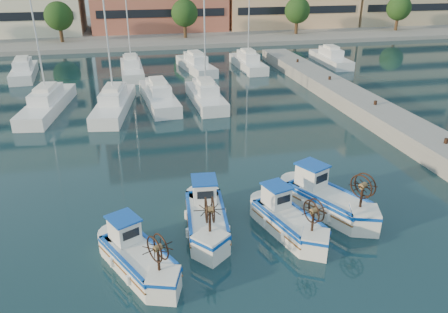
% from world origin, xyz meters
% --- Properties ---
extents(ground, '(300.00, 300.00, 0.00)m').
position_xyz_m(ground, '(0.00, 0.00, 0.00)').
color(ground, '#18343E').
rests_on(ground, ground).
extents(quay, '(3.00, 60.00, 1.20)m').
position_xyz_m(quay, '(13.00, 8.00, 0.60)').
color(quay, gray).
rests_on(quay, ground).
extents(yacht_marina, '(40.44, 22.89, 11.50)m').
position_xyz_m(yacht_marina, '(-3.21, 27.34, 0.53)').
color(yacht_marina, white).
rests_on(yacht_marina, ground).
extents(fishing_boat_a, '(3.11, 4.06, 2.45)m').
position_xyz_m(fishing_boat_a, '(-5.54, -0.32, 0.67)').
color(fishing_boat_a, white).
rests_on(fishing_boat_a, ground).
extents(fishing_boat_b, '(2.09, 4.26, 2.60)m').
position_xyz_m(fishing_boat_b, '(-2.38, 1.89, 0.72)').
color(fishing_boat_b, white).
rests_on(fishing_boat_b, ground).
extents(fishing_boat_c, '(2.56, 4.00, 2.43)m').
position_xyz_m(fishing_boat_c, '(1.11, 0.93, 0.67)').
color(fishing_boat_c, white).
rests_on(fishing_boat_c, ground).
extents(fishing_boat_d, '(3.41, 4.52, 2.73)m').
position_xyz_m(fishing_boat_d, '(3.55, 2.15, 0.75)').
color(fishing_boat_d, white).
rests_on(fishing_boat_d, ground).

